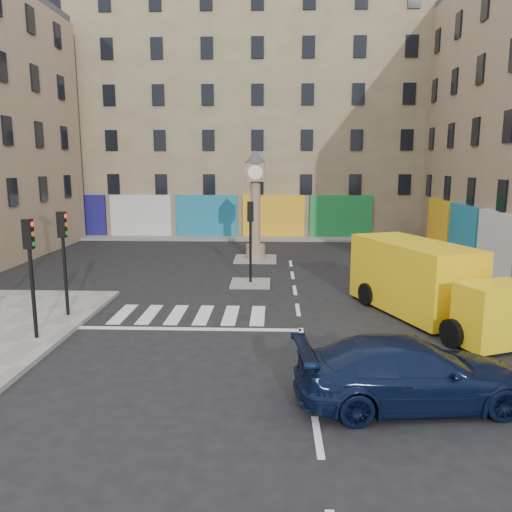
# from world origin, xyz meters

# --- Properties ---
(ground) EXTENTS (120.00, 120.00, 0.00)m
(ground) POSITION_xyz_m (0.00, 0.00, 0.00)
(ground) COLOR black
(ground) RESTS_ON ground
(sidewalk_right) EXTENTS (2.60, 30.00, 0.15)m
(sidewalk_right) POSITION_xyz_m (8.70, 10.00, 0.07)
(sidewalk_right) COLOR gray
(sidewalk_right) RESTS_ON ground
(sidewalk_far) EXTENTS (32.00, 2.40, 0.15)m
(sidewalk_far) POSITION_xyz_m (-4.00, 22.20, 0.07)
(sidewalk_far) COLOR gray
(sidewalk_far) RESTS_ON ground
(island_near) EXTENTS (1.80, 1.80, 0.12)m
(island_near) POSITION_xyz_m (-2.00, 8.00, 0.06)
(island_near) COLOR gray
(island_near) RESTS_ON ground
(island_far) EXTENTS (2.40, 2.40, 0.12)m
(island_far) POSITION_xyz_m (-2.00, 14.00, 0.06)
(island_far) COLOR gray
(island_far) RESTS_ON ground
(building_far) EXTENTS (32.00, 10.00, 17.00)m
(building_far) POSITION_xyz_m (-4.00, 28.00, 8.50)
(building_far) COLOR gray
(building_far) RESTS_ON ground
(traffic_light_left_near) EXTENTS (0.28, 0.22, 3.70)m
(traffic_light_left_near) POSITION_xyz_m (-8.30, 0.20, 2.62)
(traffic_light_left_near) COLOR black
(traffic_light_left_near) RESTS_ON sidewalk_left
(traffic_light_left_far) EXTENTS (0.28, 0.22, 3.70)m
(traffic_light_left_far) POSITION_xyz_m (-8.30, 2.60, 2.62)
(traffic_light_left_far) COLOR black
(traffic_light_left_far) RESTS_ON sidewalk_left
(traffic_light_island) EXTENTS (0.28, 0.22, 3.70)m
(traffic_light_island) POSITION_xyz_m (-2.00, 8.00, 2.59)
(traffic_light_island) COLOR black
(traffic_light_island) RESTS_ON island_near
(clock_pillar) EXTENTS (1.20, 1.20, 6.10)m
(clock_pillar) POSITION_xyz_m (-2.00, 14.00, 3.55)
(clock_pillar) COLOR #937960
(clock_pillar) RESTS_ON island_far
(navy_sedan) EXTENTS (5.57, 2.79, 1.55)m
(navy_sedan) POSITION_xyz_m (2.25, -3.50, 0.78)
(navy_sedan) COLOR black
(navy_sedan) RESTS_ON ground
(yellow_van) EXTENTS (4.64, 7.59, 2.66)m
(yellow_van) POSITION_xyz_m (4.50, 3.24, 1.32)
(yellow_van) COLOR yellow
(yellow_van) RESTS_ON ground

